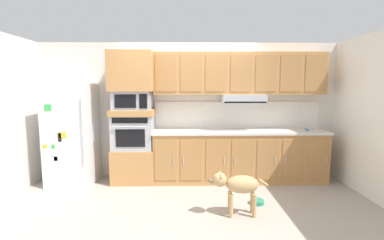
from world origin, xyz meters
The scene contains 17 objects.
ground_plane centered at (0.00, 0.00, 0.00)m, with size 9.60×9.60×0.00m, color #9E9389.
back_kitchen_wall centered at (0.00, 1.11, 1.25)m, with size 6.20×0.12×2.50m, color silver.
side_panel_left centered at (-2.80, 0.00, 1.25)m, with size 0.12×7.10×2.50m, color silver.
side_panel_right centered at (2.80, 0.00, 1.25)m, with size 0.12×7.10×2.50m, color white.
refrigerator centered at (-2.05, 0.68, 0.88)m, with size 0.76×0.73×1.76m.
oven_base_cabinet centered at (-0.98, 0.75, 0.30)m, with size 0.74×0.62×0.60m, color #B77F47.
built_in_oven centered at (-0.98, 0.75, 0.90)m, with size 0.70×0.62×0.60m.
appliance_mid_shelf centered at (-0.98, 0.75, 1.25)m, with size 0.74×0.62×0.10m, color #B77F47.
microwave centered at (-0.98, 0.75, 1.46)m, with size 0.64×0.54×0.32m.
appliance_upper_cabinet centered at (-0.98, 0.75, 1.96)m, with size 0.74×0.62×0.68m, color #B77F47.
lower_cabinet_run centered at (0.91, 0.75, 0.44)m, with size 3.05×0.63×0.88m.
countertop_slab centered at (0.91, 0.75, 0.90)m, with size 3.09×0.64×0.04m, color beige.
backsplash_panel centered at (0.91, 1.04, 1.17)m, with size 3.09×0.02×0.50m, color silver.
upper_cabinet_with_hood centered at (0.92, 0.87, 1.90)m, with size 3.05×0.48×0.88m.
screwdriver centered at (2.12, 0.71, 0.93)m, with size 0.14×0.12×0.03m.
dog centered at (0.64, -0.63, 0.42)m, with size 0.79×0.24×0.60m.
dog_food_bowl centered at (1.00, -0.28, 0.03)m, with size 0.20×0.20×0.06m.
Camera 1 is at (-0.01, -4.10, 1.72)m, focal length 25.72 mm.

